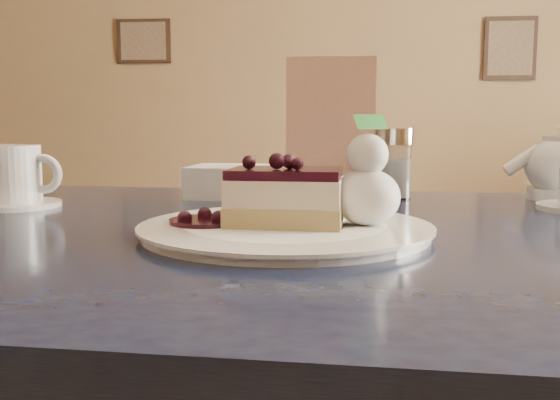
# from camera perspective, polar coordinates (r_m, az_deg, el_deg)

# --- Properties ---
(main_table) EXTENTS (1.37, 0.95, 0.82)m
(main_table) POSITION_cam_1_polar(r_m,az_deg,el_deg) (0.80, 1.05, -8.60)
(main_table) COLOR black
(main_table) RESTS_ON ground
(dessert_plate) EXTENTS (0.33, 0.33, 0.01)m
(dessert_plate) POSITION_cam_1_polar(r_m,az_deg,el_deg) (0.73, 0.50, -2.76)
(dessert_plate) COLOR white
(dessert_plate) RESTS_ON main_table
(cheesecake_slice) EXTENTS (0.14, 0.10, 0.07)m
(cheesecake_slice) POSITION_cam_1_polar(r_m,az_deg,el_deg) (0.72, 0.50, 0.25)
(cheesecake_slice) COLOR tan
(cheesecake_slice) RESTS_ON dessert_plate
(whipped_cream) EXTENTS (0.08, 0.08, 0.07)m
(whipped_cream) POSITION_cam_1_polar(r_m,az_deg,el_deg) (0.73, 7.94, 0.28)
(whipped_cream) COLOR white
(whipped_cream) RESTS_ON dessert_plate
(berry_sauce) EXTENTS (0.09, 0.09, 0.01)m
(berry_sauce) POSITION_cam_1_polar(r_m,az_deg,el_deg) (0.74, -6.74, -1.94)
(berry_sauce) COLOR black
(berry_sauce) RESTS_ON dessert_plate
(coffee_set) EXTENTS (0.15, 0.14, 0.10)m
(coffee_set) POSITION_cam_1_polar(r_m,az_deg,el_deg) (1.05, -23.15, 1.75)
(coffee_set) COLOR white
(coffee_set) RESTS_ON main_table
(menu_card) EXTENTS (0.16, 0.04, 0.24)m
(menu_card) POSITION_cam_1_polar(r_m,az_deg,el_deg) (1.09, 4.67, 6.57)
(menu_card) COLOR #FBE2AF
(menu_card) RESTS_ON main_table
(sugar_shaker) EXTENTS (0.07, 0.07, 0.12)m
(sugar_shaker) POSITION_cam_1_polar(r_m,az_deg,el_deg) (1.09, 10.29, 3.38)
(sugar_shaker) COLOR white
(sugar_shaker) RESTS_ON main_table
(napkin_stack) EXTENTS (0.14, 0.14, 0.05)m
(napkin_stack) POSITION_cam_1_polar(r_m,az_deg,el_deg) (1.10, -4.72, 1.72)
(napkin_stack) COLOR white
(napkin_stack) RESTS_ON main_table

